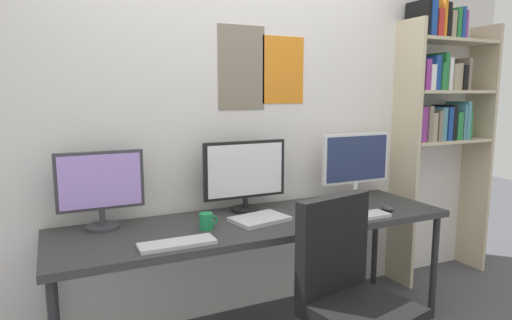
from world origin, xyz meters
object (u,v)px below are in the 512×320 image
Objects in this scene: monitor_left at (101,186)px; desk at (260,227)px; monitor_center at (245,173)px; laptop_closed at (260,219)px; bookshelf at (440,104)px; keyboard_right at (360,216)px; keyboard_left at (177,244)px; computer_mouse at (387,208)px; monitor_right at (356,162)px; coffee_mug at (207,221)px.

desk is at bearing -13.85° from monitor_left.
laptop_closed is (-0.01, -0.24, -0.23)m from monitor_center.
bookshelf is 1.36m from keyboard_right.
computer_mouse is at bearing 2.48° from keyboard_left.
computer_mouse reaches higher than laptop_closed.
keyboard_left is at bearing -141.70° from monitor_center.
monitor_right is at bearing 83.97° from computer_mouse.
monitor_center reaches higher than keyboard_left.
monitor_center is 5.67× the size of computer_mouse.
laptop_closed is at bearing 20.16° from keyboard_left.
laptop_closed is (-0.57, 0.20, 0.00)m from keyboard_right.
monitor_left is 4.36× the size of coffee_mug.
keyboard_right is at bearing -22.33° from desk.
monitor_center is 0.47m from coffee_mug.
keyboard_right is (-1.11, -0.46, -0.64)m from bookshelf.
monitor_center is 0.33m from laptop_closed.
laptop_closed is (-0.87, -0.24, -0.25)m from monitor_right.
coffee_mug reaches higher than keyboard_right.
monitor_center reaches higher than monitor_left.
monitor_center is 1.45× the size of keyboard_left.
monitor_right is 1.49× the size of keyboard_right.
laptop_closed is (-0.83, 0.14, -0.00)m from computer_mouse.
desk is 0.61m from keyboard_left.
bookshelf is at bearing 7.68° from coffee_mug.
bookshelf reaches higher than monitor_left.
laptop_closed is at bearing 170.39° from computer_mouse.
bookshelf reaches higher than laptop_closed.
monitor_right reaches higher than monitor_left.
desk is 22.28× the size of coffee_mug.
keyboard_left is at bearing -55.79° from monitor_left.
coffee_mug is (0.22, 0.19, 0.04)m from keyboard_left.
keyboard_left is 1.12m from keyboard_right.
laptop_closed is at bearing -171.23° from bookshelf.
computer_mouse is (1.68, -0.38, -0.22)m from monitor_left.
computer_mouse reaches higher than desk.
laptop_closed is at bearing 160.69° from keyboard_right.
keyboard_right is (0.56, -0.23, 0.06)m from desk.
coffee_mug reaches higher than keyboard_left.
keyboard_right is at bearing -124.20° from monitor_right.
laptop_closed is (-1.68, -0.26, -0.64)m from bookshelf.
coffee_mug is (-2.01, -0.27, -0.61)m from bookshelf.
monitor_center is at bearing 36.46° from coffee_mug.
monitor_right reaches higher than coffee_mug.
desk is 4.26× the size of monitor_right.
monitor_left is at bearing 153.05° from laptop_closed.
monitor_right is 1.51m from keyboard_left.
desk is at bearing 6.81° from coffee_mug.
monitor_left is 4.82× the size of computer_mouse.
desk is at bearing -172.15° from bookshelf.
bookshelf reaches higher than desk.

